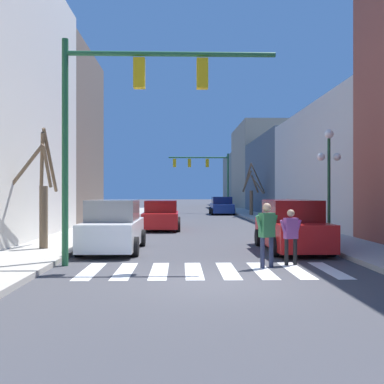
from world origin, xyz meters
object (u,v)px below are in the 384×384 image
at_px(car_driving_toward_lane, 222,206).
at_px(street_tree_right_far, 252,192).
at_px(pedestrian_near_right_corner, 288,211).
at_px(street_tree_left_near, 43,193).
at_px(pedestrian_crossing_street, 291,232).
at_px(pedestrian_waiting_at_curb, 267,229).
at_px(car_parked_right_far, 161,216).
at_px(traffic_signal_near, 125,103).
at_px(car_parked_left_mid, 292,227).
at_px(traffic_signal_far, 206,169).
at_px(street_lamp_right_corner, 329,162).
at_px(car_parked_left_far, 113,227).

relative_size(car_driving_toward_lane, street_tree_right_far, 0.98).
relative_size(pedestrian_near_right_corner, street_tree_right_far, 0.36).
bearing_deg(street_tree_left_near, pedestrian_crossing_street, -21.25).
distance_m(pedestrian_waiting_at_curb, street_tree_right_far, 25.90).
height_order(car_parked_right_far, street_tree_right_far, street_tree_right_far).
relative_size(traffic_signal_near, street_tree_left_near, 1.54).
height_order(pedestrian_crossing_street, pedestrian_waiting_at_curb, pedestrian_waiting_at_curb).
bearing_deg(street_tree_right_far, pedestrian_near_right_corner, -91.27).
bearing_deg(pedestrian_near_right_corner, car_parked_left_mid, -132.07).
height_order(traffic_signal_far, street_lamp_right_corner, traffic_signal_far).
distance_m(pedestrian_waiting_at_curb, street_tree_left_near, 8.00).
bearing_deg(car_parked_left_mid, street_lamp_right_corner, -45.48).
bearing_deg(car_parked_left_far, street_lamp_right_corner, -77.29).
relative_size(traffic_signal_far, car_parked_right_far, 1.37).
distance_m(street_lamp_right_corner, car_parked_right_far, 10.21).
distance_m(street_tree_right_far, street_tree_left_near, 24.63).
bearing_deg(street_lamp_right_corner, street_tree_left_near, -169.43).
distance_m(traffic_signal_near, car_parked_right_far, 12.65).
bearing_deg(pedestrian_waiting_at_curb, street_tree_right_far, 52.71).
height_order(car_parked_left_mid, street_tree_left_near, street_tree_left_near).
bearing_deg(car_parked_right_far, pedestrian_crossing_street, 18.98).
xyz_separation_m(traffic_signal_near, traffic_signal_far, (4.13, 32.35, -0.18)).
bearing_deg(pedestrian_crossing_street, traffic_signal_far, -102.67).
relative_size(car_driving_toward_lane, street_tree_left_near, 1.05).
xyz_separation_m(car_parked_left_far, pedestrian_crossing_street, (5.47, -3.20, 0.10)).
height_order(pedestrian_crossing_street, street_tree_right_far, street_tree_right_far).
bearing_deg(car_parked_right_far, car_parked_left_mid, 28.92).
bearing_deg(traffic_signal_near, car_driving_toward_lane, 79.40).
xyz_separation_m(traffic_signal_far, pedestrian_crossing_street, (0.55, -32.41, -3.46)).
bearing_deg(traffic_signal_far, car_parked_left_mid, -87.36).
xyz_separation_m(pedestrian_crossing_street, pedestrian_waiting_at_curb, (-0.77, -0.43, 0.11)).
xyz_separation_m(car_parked_left_mid, street_tree_right_far, (2.13, 22.07, 1.26)).
height_order(car_parked_right_far, pedestrian_waiting_at_curb, pedestrian_waiting_at_curb).
bearing_deg(traffic_signal_near, car_parked_right_far, 87.54).
relative_size(car_parked_left_mid, street_tree_right_far, 1.06).
bearing_deg(car_parked_left_far, car_parked_right_far, -8.34).
distance_m(car_driving_toward_lane, car_parked_left_mid, 25.96).
height_order(pedestrian_crossing_street, pedestrian_near_right_corner, pedestrian_near_right_corner).
xyz_separation_m(pedestrian_near_right_corner, street_tree_left_near, (-10.52, -8.11, 0.96)).
bearing_deg(street_tree_right_far, pedestrian_crossing_street, -96.65).
bearing_deg(pedestrian_waiting_at_curb, street_tree_left_near, 124.82).
distance_m(traffic_signal_near, car_driving_toward_lane, 29.76).
relative_size(traffic_signal_near, street_lamp_right_corner, 1.44).
bearing_deg(car_driving_toward_lane, traffic_signal_near, 169.40).
distance_m(traffic_signal_far, street_tree_right_far, 8.34).
height_order(street_tree_right_far, street_tree_left_near, street_tree_right_far).
bearing_deg(traffic_signal_far, car_driving_toward_lane, -68.75).
relative_size(car_parked_right_far, pedestrian_crossing_street, 2.81).
bearing_deg(car_parked_right_far, street_lamp_right_corner, 44.60).
bearing_deg(pedestrian_waiting_at_curb, pedestrian_near_right_corner, 44.65).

